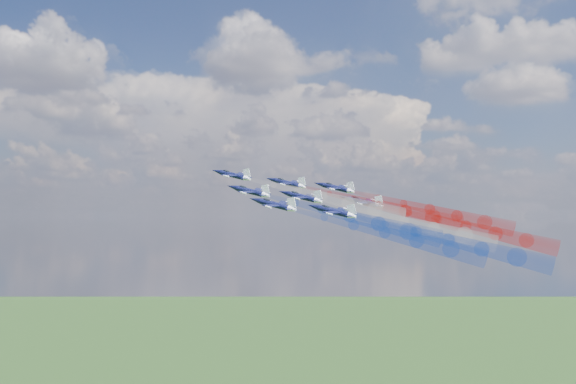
# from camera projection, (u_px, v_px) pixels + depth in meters

# --- Properties ---
(jet_lead) EXTENTS (14.70, 12.93, 7.00)m
(jet_lead) POSITION_uv_depth(u_px,v_px,m) (233.00, 175.00, 168.56)
(jet_lead) COLOR black
(trail_lead) EXTENTS (39.53, 15.69, 13.53)m
(trail_lead) POSITION_uv_depth(u_px,v_px,m) (322.00, 197.00, 157.43)
(trail_lead) COLOR white
(jet_inner_left) EXTENTS (14.70, 12.93, 7.00)m
(jet_inner_left) POSITION_uv_depth(u_px,v_px,m) (250.00, 191.00, 154.78)
(jet_inner_left) COLOR black
(trail_inner_left) EXTENTS (39.53, 15.69, 13.53)m
(trail_inner_left) POSITION_uv_depth(u_px,v_px,m) (350.00, 216.00, 143.65)
(trail_inner_left) COLOR blue
(jet_inner_right) EXTENTS (14.70, 12.93, 7.00)m
(jet_inner_right) POSITION_uv_depth(u_px,v_px,m) (287.00, 183.00, 171.80)
(jet_inner_right) COLOR black
(trail_inner_right) EXTENTS (39.53, 15.69, 13.53)m
(trail_inner_right) POSITION_uv_depth(u_px,v_px,m) (379.00, 205.00, 160.67)
(trail_inner_right) COLOR red
(jet_outer_left) EXTENTS (14.70, 12.93, 7.00)m
(jet_outer_left) POSITION_uv_depth(u_px,v_px,m) (275.00, 205.00, 143.73)
(jet_outer_left) COLOR black
(trail_outer_left) EXTENTS (39.53, 15.69, 13.53)m
(trail_outer_left) POSITION_uv_depth(u_px,v_px,m) (385.00, 233.00, 132.60)
(trail_outer_left) COLOR blue
(jet_center_third) EXTENTS (14.70, 12.93, 7.00)m
(jet_center_third) POSITION_uv_depth(u_px,v_px,m) (302.00, 197.00, 157.46)
(jet_center_third) COLOR black
(trail_center_third) EXTENTS (39.53, 15.69, 13.53)m
(trail_center_third) POSITION_uv_depth(u_px,v_px,m) (404.00, 222.00, 146.33)
(trail_center_third) COLOR white
(jet_outer_right) EXTENTS (14.70, 12.93, 7.00)m
(jet_outer_right) POSITION_uv_depth(u_px,v_px,m) (336.00, 188.00, 173.37)
(jet_outer_right) COLOR black
(trail_outer_right) EXTENTS (39.53, 15.69, 13.53)m
(trail_outer_right) POSITION_uv_depth(u_px,v_px,m) (430.00, 210.00, 162.24)
(trail_outer_right) COLOR red
(jet_rear_left) EXTENTS (14.70, 12.93, 7.00)m
(jet_rear_left) POSITION_uv_depth(u_px,v_px,m) (334.00, 211.00, 144.18)
(jet_rear_left) COLOR black
(trail_rear_left) EXTENTS (39.53, 15.69, 13.53)m
(trail_rear_left) POSITION_uv_depth(u_px,v_px,m) (448.00, 240.00, 133.05)
(trail_rear_left) COLOR blue
(jet_rear_right) EXTENTS (14.70, 12.93, 7.00)m
(jet_rear_right) POSITION_uv_depth(u_px,v_px,m) (363.00, 202.00, 162.19)
(jet_rear_right) COLOR black
(trail_rear_right) EXTENTS (39.53, 15.69, 13.53)m
(trail_rear_right) POSITION_uv_depth(u_px,v_px,m) (466.00, 226.00, 151.07)
(trail_rear_right) COLOR red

